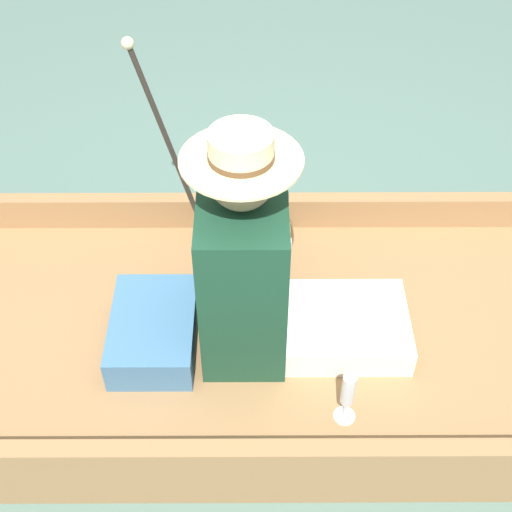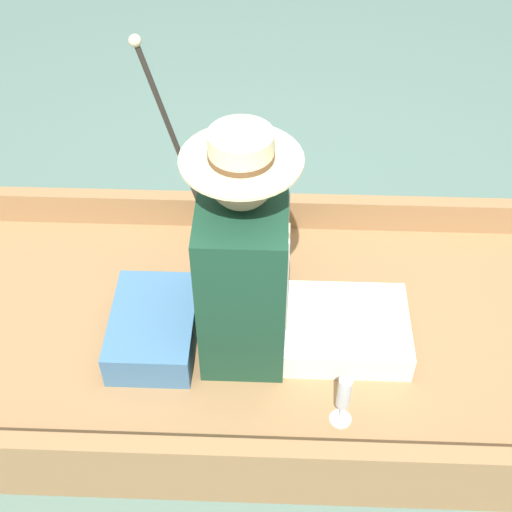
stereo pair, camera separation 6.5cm
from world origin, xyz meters
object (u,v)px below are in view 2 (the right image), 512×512
teddy_bear (253,237)px  wine_glass (344,396)px  seated_person (262,274)px  walking_cane (170,129)px

teddy_bear → wine_glass: teddy_bear is taller
seated_person → wine_glass: 0.47m
seated_person → walking_cane: size_ratio=1.00×
wine_glass → seated_person: bearing=-141.4°
seated_person → wine_glass: (0.33, 0.27, -0.19)m
seated_person → walking_cane: walking_cane is taller
wine_glass → teddy_bear: bearing=-155.5°
seated_person → wine_glass: size_ratio=4.05×
seated_person → teddy_bear: bearing=-176.6°
teddy_bear → walking_cane: (-0.19, -0.31, 0.35)m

